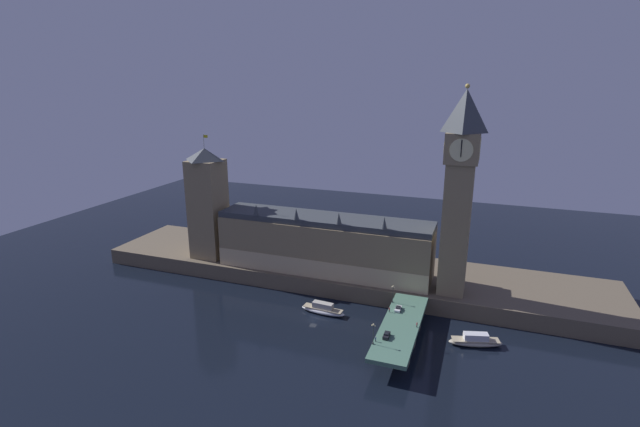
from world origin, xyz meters
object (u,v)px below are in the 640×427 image
object	(u,v)px
clock_tower	(459,188)
street_lamp_far	(393,292)
car_northbound_trail	(387,335)
pedestrian_mid_walk	(417,324)
boat_upstream	(323,310)
pedestrian_far_rail	(389,310)
street_lamp_near	(373,331)
boat_downstream	(475,341)
car_northbound_lead	(398,309)
pedestrian_near_rail	(376,339)
victoria_tower	(208,203)

from	to	relation	value
clock_tower	street_lamp_far	world-z (taller)	clock_tower
car_northbound_trail	pedestrian_mid_walk	xyz separation A→B (m)	(7.94, 9.46, 0.27)
car_northbound_trail	boat_upstream	bearing A→B (deg)	144.85
pedestrian_mid_walk	pedestrian_far_rail	xyz separation A→B (m)	(-10.58, 7.10, -0.03)
street_lamp_near	boat_upstream	size ratio (longest dim) A/B	0.39
clock_tower	boat_downstream	distance (m)	52.68
car_northbound_lead	pedestrian_far_rail	xyz separation A→B (m)	(-2.65, -2.42, 0.35)
car_northbound_trail	pedestrian_far_rail	world-z (taller)	pedestrian_far_rail
pedestrian_mid_walk	boat_downstream	xyz separation A→B (m)	(18.40, 7.20, -6.32)
pedestrian_near_rail	street_lamp_near	xyz separation A→B (m)	(-0.40, -1.70, 3.44)
clock_tower	victoria_tower	xyz separation A→B (m)	(-106.93, 1.98, -15.65)
street_lamp_near	clock_tower	bearing A→B (deg)	67.75
pedestrian_near_rail	pedestrian_far_rail	size ratio (longest dim) A/B	0.93
victoria_tower	pedestrian_near_rail	distance (m)	102.67
victoria_tower	pedestrian_near_rail	world-z (taller)	victoria_tower
street_lamp_far	clock_tower	bearing A→B (deg)	41.44
victoria_tower	car_northbound_lead	world-z (taller)	victoria_tower
street_lamp_far	car_northbound_lead	bearing A→B (deg)	-59.56
car_northbound_trail	pedestrian_far_rail	xyz separation A→B (m)	(-2.65, 16.56, 0.24)
pedestrian_mid_walk	boat_downstream	distance (m)	20.74
victoria_tower	boat_upstream	distance (m)	73.27
car_northbound_trail	boat_upstream	distance (m)	35.11
boat_upstream	boat_downstream	world-z (taller)	boat_upstream
pedestrian_far_rail	boat_downstream	bearing A→B (deg)	0.19
street_lamp_near	pedestrian_near_rail	bearing A→B (deg)	76.75
street_lamp_near	car_northbound_lead	bearing A→B (deg)	82.84
street_lamp_near	street_lamp_far	world-z (taller)	street_lamp_near
pedestrian_near_rail	street_lamp_near	bearing A→B (deg)	-103.25
victoria_tower	car_northbound_lead	bearing A→B (deg)	-14.64
clock_tower	car_northbound_trail	size ratio (longest dim) A/B	18.36
street_lamp_far	boat_downstream	distance (m)	31.77
pedestrian_mid_walk	street_lamp_far	xyz separation A→B (m)	(-10.98, 14.71, 3.16)
car_northbound_lead	street_lamp_near	size ratio (longest dim) A/B	0.64
car_northbound_lead	street_lamp_near	distance (m)	24.73
street_lamp_near	boat_upstream	bearing A→B (deg)	135.06
victoria_tower	pedestrian_near_rail	xyz separation A→B (m)	(88.48, -46.36, -23.74)
clock_tower	street_lamp_far	size ratio (longest dim) A/B	11.51
street_lamp_near	victoria_tower	bearing A→B (deg)	151.38
pedestrian_far_rail	street_lamp_near	xyz separation A→B (m)	(-0.40, -21.83, 3.37)
car_northbound_trail	pedestrian_mid_walk	distance (m)	12.35
boat_downstream	pedestrian_far_rail	bearing A→B (deg)	-179.81
clock_tower	boat_upstream	xyz separation A→B (m)	(-44.08, -20.90, -45.59)
victoria_tower	car_northbound_trail	world-z (taller)	victoria_tower
pedestrian_mid_walk	street_lamp_near	distance (m)	18.68
boat_upstream	boat_downstream	distance (m)	54.71
car_northbound_trail	clock_tower	bearing A→B (deg)	68.83
victoria_tower	clock_tower	bearing A→B (deg)	-1.06
car_northbound_lead	pedestrian_far_rail	distance (m)	3.61
car_northbound_lead	car_northbound_trail	world-z (taller)	car_northbound_trail
boat_upstream	boat_downstream	bearing A→B (deg)	-3.41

